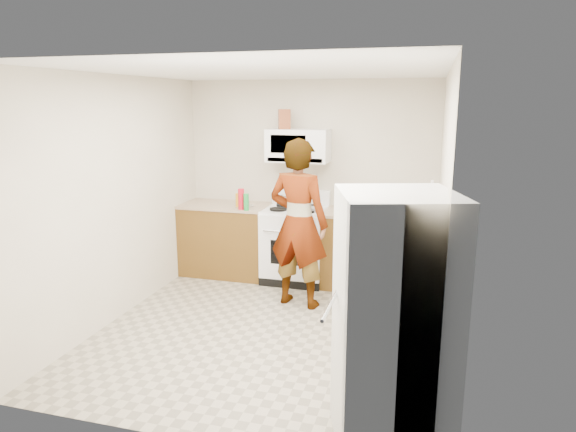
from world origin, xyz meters
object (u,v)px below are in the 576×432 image
(microwave, at_px, (298,146))
(person, at_px, (298,224))
(fridge, at_px, (393,324))
(kettle, at_px, (376,202))
(saucepan, at_px, (290,199))
(gas_range, at_px, (295,243))

(microwave, distance_m, person, 1.20)
(fridge, bearing_deg, person, 101.35)
(kettle, bearing_deg, saucepan, -165.86)
(gas_range, bearing_deg, saucepan, 125.48)
(saucepan, bearing_deg, kettle, 0.33)
(person, bearing_deg, saucepan, -58.23)
(person, bearing_deg, fridge, 129.54)
(gas_range, relative_size, microwave, 1.49)
(microwave, bearing_deg, gas_range, -90.00)
(gas_range, xyz_separation_m, microwave, (0.00, 0.13, 1.21))
(microwave, relative_size, saucepan, 3.72)
(microwave, bearing_deg, person, -75.23)
(gas_range, bearing_deg, fridge, -64.22)
(person, relative_size, fridge, 1.09)
(microwave, bearing_deg, kettle, 2.88)
(person, distance_m, kettle, 1.20)
(fridge, distance_m, saucepan, 3.47)
(person, relative_size, saucepan, 9.11)
(gas_range, distance_m, fridge, 3.28)
(gas_range, relative_size, fridge, 0.66)
(kettle, height_order, saucepan, kettle)
(gas_range, height_order, person, person)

